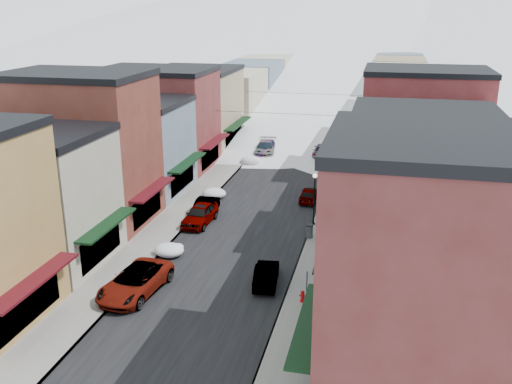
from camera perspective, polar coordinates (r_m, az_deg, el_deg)
The scene contains 36 objects.
road at distance 83.04m, azimuth 5.43°, elevation 6.03°, with size 10.00×160.00×0.01m, color black.
sidewalk_left at distance 84.10m, azimuth 0.95°, elevation 6.31°, with size 3.20×160.00×0.15m, color gray.
sidewalk_right at distance 82.47m, azimuth 10.00°, elevation 5.80°, with size 3.20×160.00×0.15m, color gray.
curb_left at distance 83.81m, azimuth 1.99°, elevation 6.26°, with size 0.10×160.00×0.15m, color slate.
curb_right at distance 82.55m, azimuth 8.93°, elevation 5.87°, with size 0.10×160.00×0.15m, color slate.
bldg_l_cream at distance 42.50m, azimuth -21.54°, elevation -0.48°, with size 11.30×8.20×9.50m.
bldg_l_brick_near at distance 48.85m, azimuth -17.09°, elevation 4.16°, with size 12.30×8.20×12.50m.
bldg_l_grayblue at distance 56.34m, azimuth -12.27°, elevation 4.53°, with size 11.30×9.20×9.00m.
bldg_l_brick_far at distance 64.57m, azimuth -9.81°, elevation 7.31°, with size 13.30×9.20×11.00m.
bldg_l_tan at distance 73.51m, azimuth -6.09°, elevation 8.39°, with size 11.30×11.20×10.00m.
bldg_r_brick_near at distance 26.28m, azimuth 19.07°, elevation -8.11°, with size 12.30×9.20×12.50m.
bldg_r_green at distance 35.04m, azimuth 16.64°, elevation -3.84°, with size 11.30×9.20×9.50m.
bldg_r_blue at distance 43.38m, azimuth 16.08°, elevation 1.16°, with size 11.30×9.20×10.50m.
bldg_r_cream at distance 52.27m, azimuth 16.13°, elevation 3.16°, with size 12.30×9.20×9.00m.
bldg_r_brick_far at distance 60.79m, azimuth 16.33°, elevation 6.40°, with size 13.30×9.20×11.50m.
bldg_r_tan at distance 70.73m, azimuth 15.06°, elevation 7.27°, with size 11.30×11.20×9.50m.
distant_blocks at distance 104.91m, azimuth 7.21°, elevation 10.74°, with size 34.00×55.00×8.00m.
mountain_ridge at distance 299.20m, azimuth 7.47°, elevation 17.52°, with size 670.00×340.00×34.00m.
overhead_cables at distance 69.72m, azimuth 4.19°, elevation 8.90°, with size 16.40×15.04×0.04m.
car_white_suv at distance 37.19m, azimuth -11.99°, elevation -8.75°, with size 2.79×6.06×1.68m, color silver.
car_silver_sedan at distance 47.75m, azimuth -5.63°, elevation -2.24°, with size 1.97×4.90×1.67m, color #9A9CA2.
car_dark_hatch at distance 49.44m, azimuth -5.18°, elevation -1.61°, with size 1.57×4.51×1.49m, color black.
car_silver_wagon at distance 69.42m, azimuth 0.97°, elevation 4.40°, with size 2.40×5.90×1.71m, color #AAACB2.
car_green_sedan at distance 37.68m, azimuth 1.03°, elevation -8.22°, with size 1.45×4.16×1.37m, color black.
car_gray_suv at distance 53.26m, azimuth 5.33°, elevation -0.22°, with size 1.58×3.93×1.34m, color gray.
car_black_sedan at distance 68.81m, azimuth 6.77°, elevation 4.14°, with size 2.36×5.79×1.68m, color black.
car_lane_silver at distance 77.21m, azimuth 4.41°, elevation 5.70°, with size 1.82×4.52×1.54m, color #A9ABB2.
car_lane_white at distance 98.21m, azimuth 7.27°, elevation 8.34°, with size 2.65×5.75×1.60m, color white.
fire_hydrant at distance 35.54m, azimuth 4.67°, elevation -10.38°, with size 0.43×0.32×0.74m.
parking_sign at distance 35.28m, azimuth 5.11°, elevation -9.11°, with size 0.11×0.26×1.98m.
trash_can at distance 44.69m, azimuth 5.34°, elevation -3.88°, with size 0.63×0.63×1.08m.
streetlamp_near at distance 46.64m, azimuth 5.87°, elevation -0.06°, with size 0.36×0.36×4.36m.
streetlamp_far at distance 66.45m, azimuth 8.12°, elevation 5.23°, with size 0.34×0.34×4.06m.
snow_pile_near at distance 42.25m, azimuth -8.62°, elevation -5.74°, with size 2.21×2.56×0.94m.
snow_pile_mid at distance 54.13m, azimuth -4.17°, elevation -0.12°, with size 2.28×2.60×0.96m.
snow_pile_far at distance 65.44m, azimuth -0.52°, elevation 3.18°, with size 2.27×2.60×0.96m.
Camera 1 is at (10.34, -20.52, 17.48)m, focal length 40.00 mm.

